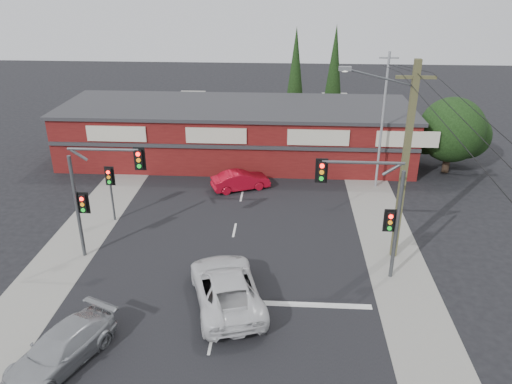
# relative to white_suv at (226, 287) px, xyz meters

# --- Properties ---
(ground) EXTENTS (120.00, 120.00, 0.00)m
(ground) POSITION_rel_white_suv_xyz_m (-0.32, 1.54, -0.82)
(ground) COLOR black
(ground) RESTS_ON ground
(road_strip) EXTENTS (14.00, 70.00, 0.01)m
(road_strip) POSITION_rel_white_suv_xyz_m (-0.32, 6.54, -0.81)
(road_strip) COLOR black
(road_strip) RESTS_ON ground
(verge_left) EXTENTS (3.00, 70.00, 0.02)m
(verge_left) POSITION_rel_white_suv_xyz_m (-8.82, 6.54, -0.81)
(verge_left) COLOR gray
(verge_left) RESTS_ON ground
(verge_right) EXTENTS (3.00, 70.00, 0.02)m
(verge_right) POSITION_rel_white_suv_xyz_m (8.18, 6.54, -0.81)
(verge_right) COLOR gray
(verge_right) RESTS_ON ground
(stop_line) EXTENTS (6.50, 0.35, 0.01)m
(stop_line) POSITION_rel_white_suv_xyz_m (3.18, 0.04, -0.80)
(stop_line) COLOR silver
(stop_line) RESTS_ON ground
(white_suv) EXTENTS (4.25, 6.40, 1.63)m
(white_suv) POSITION_rel_white_suv_xyz_m (0.00, 0.00, 0.00)
(white_suv) COLOR silver
(white_suv) RESTS_ON ground
(silver_suv) EXTENTS (3.63, 5.06, 1.36)m
(silver_suv) POSITION_rel_white_suv_xyz_m (-5.73, -4.09, -0.14)
(silver_suv) COLOR #ACAEB1
(silver_suv) RESTS_ON ground
(red_sedan) EXTENTS (4.09, 2.76, 1.28)m
(red_sedan) POSITION_rel_white_suv_xyz_m (-0.49, 12.50, -0.18)
(red_sedan) COLOR #AE0A1D
(red_sedan) RESTS_ON ground
(lane_dashes) EXTENTS (0.12, 43.30, 0.01)m
(lane_dashes) POSITION_rel_white_suv_xyz_m (-0.32, 4.39, -0.80)
(lane_dashes) COLOR silver
(lane_dashes) RESTS_ON ground
(shop_building) EXTENTS (27.30, 8.40, 4.22)m
(shop_building) POSITION_rel_white_suv_xyz_m (-1.32, 18.52, 1.32)
(shop_building) COLOR #541010
(shop_building) RESTS_ON ground
(tree_cluster) EXTENTS (5.90, 5.10, 5.50)m
(tree_cluster) POSITION_rel_white_suv_xyz_m (14.37, 16.98, 2.08)
(tree_cluster) COLOR #2D2116
(tree_cluster) RESTS_ON ground
(conifer_near) EXTENTS (1.80, 1.80, 9.25)m
(conifer_near) POSITION_rel_white_suv_xyz_m (3.18, 25.54, 4.66)
(conifer_near) COLOR #2D2116
(conifer_near) RESTS_ON ground
(conifer_far) EXTENTS (1.80, 1.80, 9.25)m
(conifer_far) POSITION_rel_white_suv_xyz_m (6.68, 27.54, 4.66)
(conifer_far) COLOR #2D2116
(conifer_far) RESTS_ON ground
(traffic_mast_left) EXTENTS (3.77, 0.27, 5.97)m
(traffic_mast_left) POSITION_rel_white_suv_xyz_m (-6.75, 3.54, 3.11)
(traffic_mast_left) COLOR #47494C
(traffic_mast_left) RESTS_ON ground
(traffic_mast_right) EXTENTS (3.96, 0.27, 5.97)m
(traffic_mast_right) POSITION_rel_white_suv_xyz_m (6.54, 2.54, 3.13)
(traffic_mast_right) COLOR #47494C
(traffic_mast_right) RESTS_ON ground
(pedestal_signal) EXTENTS (0.55, 0.27, 3.38)m
(pedestal_signal) POSITION_rel_white_suv_xyz_m (-7.52, 7.54, 1.59)
(pedestal_signal) COLOR #47494C
(pedestal_signal) RESTS_ON ground
(utility_pole) EXTENTS (4.38, 0.59, 10.00)m
(utility_pole) POSITION_rel_white_suv_xyz_m (8.04, 4.52, 4.58)
(utility_pole) COLOR brown
(utility_pole) RESTS_ON ground
(steel_pole) EXTENTS (1.20, 0.16, 9.00)m
(steel_pole) POSITION_rel_white_suv_xyz_m (8.68, 13.54, 3.89)
(steel_pole) COLOR gray
(steel_pole) RESTS_ON ground
(power_lines) EXTENTS (2.01, 29.00, 1.22)m
(power_lines) POSITION_rel_white_suv_xyz_m (8.15, -0.93, 8.22)
(power_lines) COLOR black
(power_lines) RESTS_ON ground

